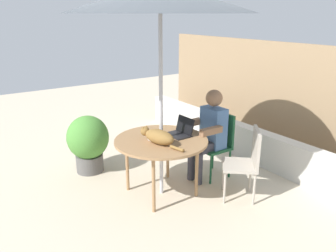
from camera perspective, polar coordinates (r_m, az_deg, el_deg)
The scene contains 10 objects.
ground_plane at distance 4.38m, azimuth -1.09°, elevation -11.08°, with size 14.00×14.00×0.00m, color beige.
fence_back at distance 5.72m, azimuth 19.95°, elevation 4.23°, with size 5.88×0.08×1.73m, color #937756.
planter_wall_low at distance 5.32m, azimuth 14.42°, elevation -3.18°, with size 5.29×0.20×0.51m, color beige.
patio_table at distance 4.10m, azimuth -1.15°, elevation -2.94°, with size 1.12×1.12×0.72m.
chair_occupied at distance 4.69m, azimuth 8.28°, elevation -2.29°, with size 0.40×0.40×0.88m.
chair_empty at distance 4.16m, azimuth 13.08°, elevation -5.32°, with size 0.56×0.56×0.88m.
person_seated at distance 4.53m, azimuth 6.92°, elevation -0.68°, with size 0.48×0.48×1.22m.
laptop at distance 4.22m, azimuth 2.31°, elevation -0.65°, with size 0.30×0.26×0.21m.
cat at distance 3.93m, azimuth -1.72°, elevation -1.79°, with size 0.64×0.29×0.17m.
potted_plant_near_fence at distance 4.89m, azimuth -13.22°, elevation -2.49°, with size 0.58×0.58×0.82m.
Camera 1 is at (3.18, -2.11, 2.16)m, focal length 36.42 mm.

